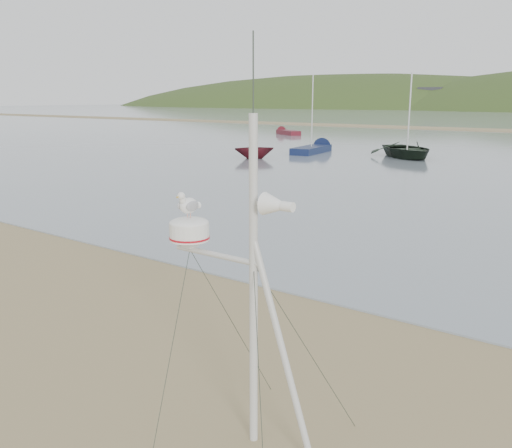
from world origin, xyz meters
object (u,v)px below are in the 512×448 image
Objects in this scene: mast_rig at (247,353)px; dinghy_red_far at (284,132)px; boat_dark at (409,118)px; sailboat_blue_near at (319,148)px; boat_red at (254,139)px.

mast_rig is 0.95× the size of dinghy_red_far.
boat_dark is 7.80m from sailboat_blue_near.
sailboat_blue_near is at bearing -48.97° from dinghy_red_far.
boat_red is at bearing 126.33° from mast_rig.
boat_dark is at bearing 81.07° from boat_red.
boat_dark is 0.85× the size of sailboat_blue_near.
dinghy_red_far is (-21.10, 16.37, -2.49)m from boat_dark.
boat_dark is 26.82m from dinghy_red_far.
boat_red is 0.53× the size of dinghy_red_far.
mast_rig is 57.79m from dinghy_red_far.
boat_red is (-8.34, -6.66, -1.39)m from boat_dark.
dinghy_red_far is (-12.76, 23.03, -1.11)m from boat_red.
boat_red is 7.40m from sailboat_blue_near.
mast_rig reaches higher than dinghy_red_far.
sailboat_blue_near is at bearing 124.85° from boat_red.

